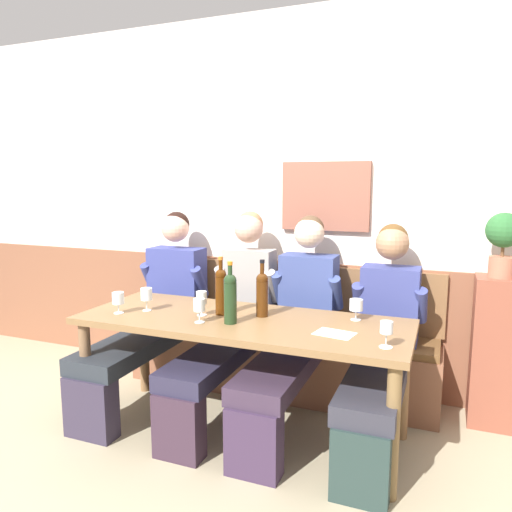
% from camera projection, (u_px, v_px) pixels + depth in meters
% --- Properties ---
extents(ground_plane, '(6.80, 6.80, 0.02)m').
position_uv_depth(ground_plane, '(233.00, 446.00, 2.90)').
color(ground_plane, tan).
rests_on(ground_plane, ground).
extents(room_wall_back, '(6.80, 0.12, 2.80)m').
position_uv_depth(room_wall_back, '(291.00, 203.00, 3.69)').
color(room_wall_back, silver).
rests_on(room_wall_back, ground).
extents(wood_wainscot_panel, '(6.80, 0.03, 0.96)m').
position_uv_depth(wood_wainscot_panel, '(287.00, 321.00, 3.78)').
color(wood_wainscot_panel, brown).
rests_on(wood_wainscot_panel, ground).
extents(wall_bench, '(2.30, 0.42, 0.94)m').
position_uv_depth(wall_bench, '(278.00, 354.00, 3.62)').
color(wall_bench, brown).
rests_on(wall_bench, ground).
extents(dining_table, '(2.00, 0.76, 0.74)m').
position_uv_depth(dining_table, '(242.00, 333.00, 2.93)').
color(dining_table, brown).
rests_on(dining_table, ground).
extents(person_center_left_seat, '(0.53, 1.23, 1.33)m').
position_uv_depth(person_center_left_seat, '(155.00, 306.00, 3.56)').
color(person_center_left_seat, '#30293C').
rests_on(person_center_left_seat, ground).
extents(person_center_right_seat, '(0.48, 1.23, 1.35)m').
position_uv_depth(person_center_right_seat, '(231.00, 314.00, 3.33)').
color(person_center_right_seat, '#352432').
rests_on(person_center_right_seat, ground).
extents(person_right_seat, '(0.49, 1.23, 1.33)m').
position_uv_depth(person_right_seat, '(295.00, 322.00, 3.17)').
color(person_right_seat, '#37273F').
rests_on(person_right_seat, ground).
extents(person_left_seat, '(0.48, 1.23, 1.29)m').
position_uv_depth(person_left_seat, '(383.00, 333.00, 2.97)').
color(person_left_seat, '#233532').
rests_on(person_left_seat, ground).
extents(wine_bottle_amber_mid, '(0.08, 0.08, 0.37)m').
position_uv_depth(wine_bottle_amber_mid, '(230.00, 297.00, 2.80)').
color(wine_bottle_amber_mid, '#1F371C').
rests_on(wine_bottle_amber_mid, dining_table).
extents(wine_bottle_clear_water, '(0.07, 0.07, 0.36)m').
position_uv_depth(wine_bottle_clear_water, '(221.00, 290.00, 2.99)').
color(wine_bottle_clear_water, '#482308').
rests_on(wine_bottle_clear_water, dining_table).
extents(wine_bottle_green_tall, '(0.07, 0.07, 0.35)m').
position_uv_depth(wine_bottle_green_tall, '(262.00, 293.00, 2.95)').
color(wine_bottle_green_tall, '#48250B').
rests_on(wine_bottle_green_tall, dining_table).
extents(wine_glass_mid_right, '(0.07, 0.07, 0.15)m').
position_uv_depth(wine_glass_mid_right, '(146.00, 295.00, 3.08)').
color(wine_glass_mid_right, silver).
rests_on(wine_glass_mid_right, dining_table).
extents(wine_glass_center_front, '(0.08, 0.08, 0.13)m').
position_uv_depth(wine_glass_center_front, '(356.00, 305.00, 2.88)').
color(wine_glass_center_front, silver).
rests_on(wine_glass_center_front, dining_table).
extents(wine_glass_mid_left, '(0.07, 0.07, 0.15)m').
position_uv_depth(wine_glass_mid_left, '(202.00, 299.00, 2.98)').
color(wine_glass_mid_left, silver).
rests_on(wine_glass_mid_left, dining_table).
extents(wine_glass_left_end, '(0.07, 0.07, 0.13)m').
position_uv_depth(wine_glass_left_end, '(386.00, 329.00, 2.40)').
color(wine_glass_left_end, silver).
rests_on(wine_glass_left_end, dining_table).
extents(wine_glass_right_end, '(0.07, 0.07, 0.13)m').
position_uv_depth(wine_glass_right_end, '(118.00, 299.00, 3.02)').
color(wine_glass_right_end, silver).
rests_on(wine_glass_right_end, dining_table).
extents(wine_glass_center_rear, '(0.07, 0.07, 0.14)m').
position_uv_depth(wine_glass_center_rear, '(199.00, 306.00, 2.83)').
color(wine_glass_center_rear, silver).
rests_on(wine_glass_center_rear, dining_table).
extents(tasting_sheet_left_guest, '(0.23, 0.18, 0.00)m').
position_uv_depth(tasting_sheet_left_guest, '(335.00, 334.00, 2.63)').
color(tasting_sheet_left_guest, white).
rests_on(tasting_sheet_left_guest, dining_table).
extents(corner_pedestal, '(0.28, 0.28, 0.97)m').
position_uv_depth(corner_pedestal, '(495.00, 352.00, 3.09)').
color(corner_pedestal, brown).
rests_on(corner_pedestal, ground).
extents(potted_plant, '(0.22, 0.22, 0.41)m').
position_uv_depth(potted_plant, '(504.00, 239.00, 2.98)').
color(potted_plant, '#B2654C').
rests_on(potted_plant, corner_pedestal).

